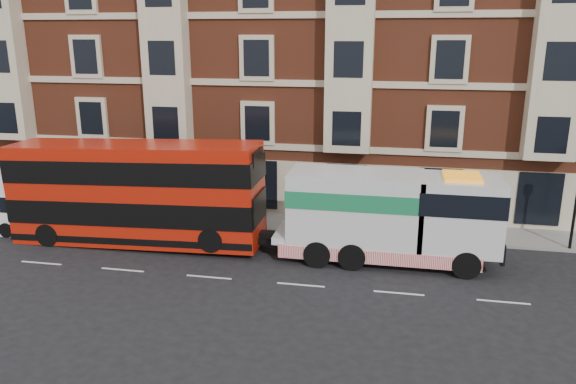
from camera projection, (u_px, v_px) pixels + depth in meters
The scene contains 7 objects.
ground at pixel (301, 285), 23.28m from camera, with size 120.00×120.00×0.00m, color black.
sidewalk at pixel (325, 225), 30.34m from camera, with size 90.00×3.00×0.15m, color slate.
victorian_terrace at pixel (351, 34), 34.62m from camera, with size 45.00×12.00×20.40m.
lamp_post_west at pixel (209, 179), 29.52m from camera, with size 0.35×0.15×4.35m.
double_decker_bus at pixel (136, 191), 27.29m from camera, with size 12.38×2.84×5.01m.
tow_truck at pixel (386, 215), 25.18m from camera, with size 9.91×2.93×4.13m.
pedestrian at pixel (104, 200), 31.43m from camera, with size 0.67×0.44×1.82m, color black.
Camera 1 is at (3.59, -21.06, 10.04)m, focal length 35.00 mm.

